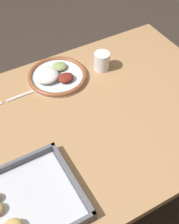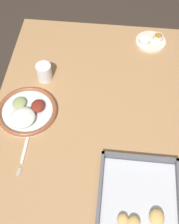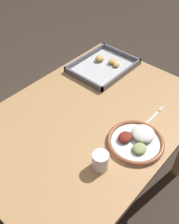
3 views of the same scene
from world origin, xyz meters
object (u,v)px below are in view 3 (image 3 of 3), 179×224
at_px(dinner_plate, 136,141).
at_px(drinking_cup, 100,161).
at_px(baking_tray, 104,66).
at_px(fork, 151,119).

height_order(dinner_plate, drinking_cup, drinking_cup).
xyz_separation_m(baking_tray, drinking_cup, (-0.56, -0.44, 0.03)).
bearing_deg(baking_tray, dinner_plate, -126.76).
distance_m(fork, baking_tray, 0.49).
bearing_deg(dinner_plate, fork, 9.27).
relative_size(dinner_plate, fork, 1.24).
bearing_deg(baking_tray, drinking_cup, -141.88).
height_order(fork, drinking_cup, drinking_cup).
xyz_separation_m(fork, baking_tray, (0.19, 0.45, 0.01)).
xyz_separation_m(dinner_plate, fork, (0.17, 0.03, -0.01)).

